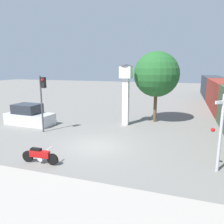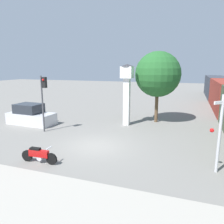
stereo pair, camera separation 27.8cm
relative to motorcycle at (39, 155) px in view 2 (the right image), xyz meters
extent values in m
plane|color=slate|center=(1.81, 3.29, -0.44)|extent=(120.00, 120.00, 0.00)
cube|color=#9E998E|center=(1.81, -4.00, -0.39)|extent=(36.00, 6.00, 0.10)
cylinder|color=black|center=(0.74, 0.04, -0.14)|extent=(0.62, 0.13, 0.61)
cylinder|color=black|center=(-0.73, -0.04, -0.14)|extent=(0.62, 0.13, 0.61)
cube|color=#B71414|center=(0.01, 0.00, 0.09)|extent=(1.13, 0.28, 0.37)
cube|color=black|center=(-0.20, -0.01, 0.32)|extent=(0.58, 0.27, 0.10)
cylinder|color=silver|center=(0.06, 0.00, -0.17)|extent=(0.30, 0.22, 0.29)
cube|color=silver|center=(0.63, 0.03, 0.46)|extent=(0.08, 0.45, 0.04)
cube|color=white|center=(2.21, 8.99, 1.58)|extent=(0.50, 0.50, 4.04)
cube|color=white|center=(2.21, 8.99, 4.07)|extent=(0.96, 0.96, 0.96)
cylinder|color=white|center=(2.21, 8.50, 4.07)|extent=(0.77, 0.02, 0.77)
cone|color=#333338|center=(2.21, 8.99, 4.65)|extent=(1.15, 1.15, 0.20)
cube|color=#333842|center=(11.30, 31.86, 1.26)|extent=(2.80, 11.80, 3.40)
cylinder|color=#47474C|center=(-3.29, 4.87, 1.72)|extent=(0.12, 0.12, 4.32)
cube|color=black|center=(-2.99, 4.87, 3.38)|extent=(0.28, 0.24, 0.80)
sphere|color=red|center=(-2.99, 4.72, 3.58)|extent=(0.16, 0.16, 0.16)
cylinder|color=#B7B7BC|center=(8.68, 1.99, 1.43)|extent=(0.14, 0.14, 3.75)
cube|color=white|center=(8.68, 1.99, 2.96)|extent=(0.82, 0.82, 0.14)
sphere|color=red|center=(8.33, 1.94, 1.62)|extent=(0.20, 0.20, 0.20)
cylinder|color=brown|center=(4.49, 10.88, 0.92)|extent=(0.30, 0.30, 2.72)
sphere|color=#235B28|center=(4.49, 10.88, 3.88)|extent=(4.00, 4.00, 4.00)
cube|color=silver|center=(-5.74, 6.40, 0.06)|extent=(4.27, 1.98, 1.00)
cube|color=#262B33|center=(-5.94, 6.40, 0.96)|extent=(2.27, 1.75, 0.80)
camera|label=1|loc=(6.95, -8.92, 4.53)|focal=35.00mm
camera|label=2|loc=(7.21, -8.83, 4.53)|focal=35.00mm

